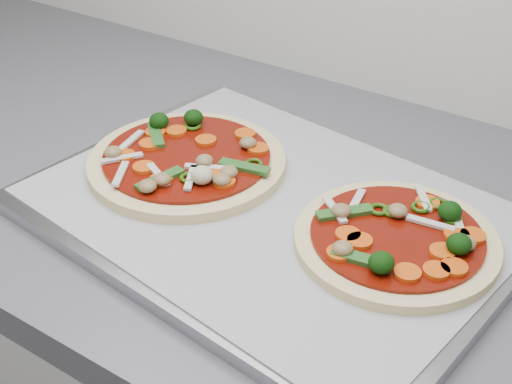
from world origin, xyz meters
The scene contains 4 objects.
baking_tray centered at (-0.69, 1.26, 0.91)m, with size 0.50×0.37×0.02m, color #9B9BA0.
parchment centered at (-0.69, 1.26, 0.92)m, with size 0.48×0.35×0.00m, color #A3A3A9.
pizza_left centered at (-0.82, 1.26, 0.93)m, with size 0.30×0.30×0.04m.
pizza_right centered at (-0.55, 1.26, 0.93)m, with size 0.23×0.23×0.03m.
Camera 1 is at (-0.36, 0.73, 1.35)m, focal length 50.00 mm.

